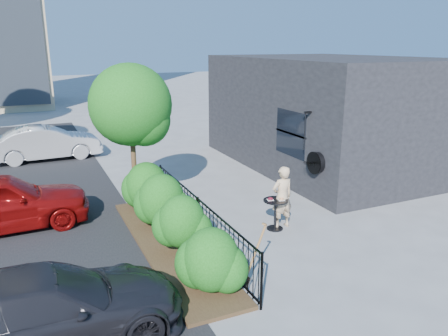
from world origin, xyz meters
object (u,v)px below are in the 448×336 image
cafe_table (275,209)px  shovel (254,259)px  car_darkgrey (44,310)px  car_silver (47,143)px  woman (282,197)px  patio_tree (134,110)px

cafe_table → shovel: bearing=-129.5°
car_darkgrey → cafe_table: bearing=-67.8°
car_silver → car_darkgrey: size_ratio=0.96×
shovel → car_silver: size_ratio=0.32×
woman → shovel: (-1.96, -2.17, -0.23)m
patio_tree → shovel: (0.98, -5.01, -2.20)m
cafe_table → woman: bearing=13.9°
patio_tree → car_darkgrey: size_ratio=0.93×
woman → shovel: size_ratio=1.23×
cafe_table → patio_tree: bearing=133.4°
woman → car_silver: (-4.95, 9.61, -0.12)m
woman → car_darkgrey: size_ratio=0.37×
car_silver → car_darkgrey: (-0.69, -11.99, -0.06)m
cafe_table → car_darkgrey: 5.90m
shovel → car_darkgrey: (-3.68, -0.20, 0.05)m
car_silver → shovel: bearing=-168.0°
cafe_table → car_silver: car_silver is taller
cafe_table → shovel: 2.75m
patio_tree → cafe_table: (2.73, -2.89, -2.23)m
woman → car_darkgrey: woman is taller
patio_tree → shovel: size_ratio=3.06×
patio_tree → car_silver: 7.37m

